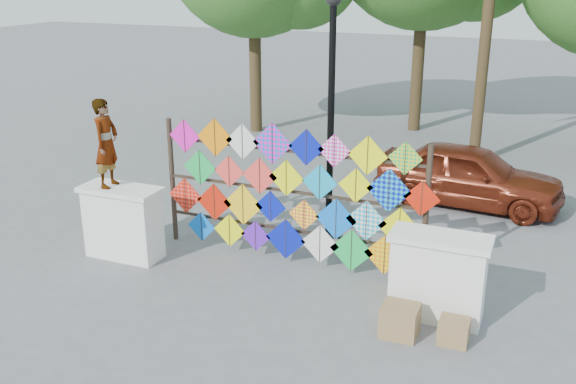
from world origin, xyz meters
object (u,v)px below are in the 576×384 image
Objects in this scene: kite_rack at (294,196)px; lamppost at (331,95)px; vendor_woman at (106,143)px; sedan at (469,175)px.

kite_rack is 1.10× the size of lamppost.
kite_rack is 3.27× the size of vendor_woman.
lamppost is at bearing -60.70° from vendor_woman.
kite_rack is at bearing -78.15° from vendor_woman.
vendor_woman is at bearing -162.90° from kite_rack.
lamppost reaches higher than sedan.
vendor_woman is 0.39× the size of sedan.
vendor_woman is 0.34× the size of lamppost.
vendor_woman reaches higher than kite_rack.
vendor_woman is (-3.01, -0.93, 0.83)m from kite_rack.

